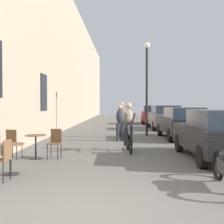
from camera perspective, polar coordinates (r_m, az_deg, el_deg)
ground_plane at (r=4.82m, az=-3.55°, el=-18.44°), size 88.00×88.00×0.00m
building_facade_left at (r=19.18m, az=-10.19°, el=10.80°), size 0.54×68.00×9.58m
cafe_table_near at (r=7.66m, az=-18.22°, el=-7.06°), size 0.64×0.64×0.72m
cafe_chair_near_toward_wall at (r=7.04m, az=-19.45°, el=-7.85°), size 0.42×0.42×0.89m
cafe_table_mid at (r=9.67m, az=-13.88°, el=-5.29°), size 0.64×0.64×0.72m
cafe_chair_mid_toward_street at (r=9.60m, az=-10.45°, el=-5.34°), size 0.42×0.42×0.89m
cafe_chair_mid_toward_wall at (r=9.79m, az=-17.76°, el=-5.25°), size 0.44×0.44×0.89m
cyclist_on_bicycle at (r=10.82m, az=3.11°, el=-3.01°), size 0.52×1.76×1.74m
pedestrian_near at (r=13.80m, az=1.46°, el=-1.60°), size 0.37×0.28×1.64m
pedestrian_mid at (r=15.22m, az=1.74°, el=-1.03°), size 0.35×0.25×1.77m
street_lamp at (r=16.43m, az=6.43°, el=6.50°), size 0.32×0.32×4.90m
parked_car_nearest at (r=9.67m, az=18.72°, el=-3.82°), size 1.86×4.23×1.49m
parked_car_second at (r=15.17m, az=12.73°, el=-1.90°), size 1.93×4.30×1.51m
parked_car_third at (r=20.83m, az=9.61°, el=-0.90°), size 1.95×4.48×1.58m
parked_car_fourth at (r=26.63m, az=7.50°, el=-0.42°), size 2.00×4.47×1.57m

